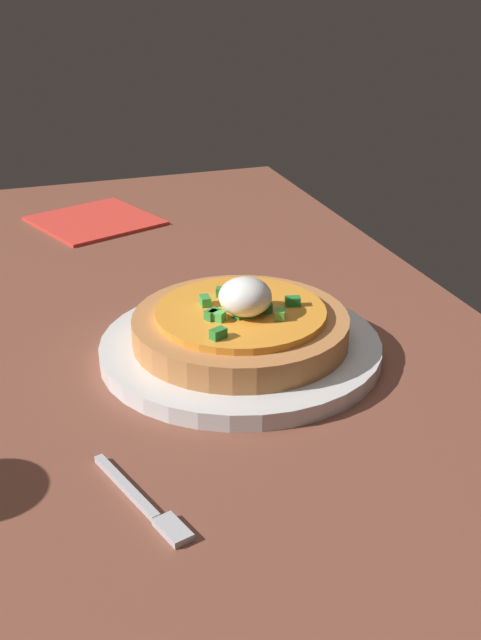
{
  "coord_description": "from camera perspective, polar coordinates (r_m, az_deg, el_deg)",
  "views": [
    {
      "loc": [
        -66.35,
        8.8,
        36.46
      ],
      "look_at": [
        -6.72,
        -11.45,
        6.66
      ],
      "focal_mm": 45.64,
      "sensor_mm": 36.0,
      "label": 1
    }
  ],
  "objects": [
    {
      "name": "fork",
      "position": [
        0.54,
        -6.78,
        -12.8
      ],
      "size": [
        10.68,
        4.09,
        0.5
      ],
      "rotation": [
        0.0,
        0.0,
        -2.85
      ],
      "color": "#B7B7BC",
      "rests_on": "dining_table"
    },
    {
      "name": "napkin",
      "position": [
        1.07,
        -10.17,
        6.87
      ],
      "size": [
        17.56,
        17.56,
        0.4
      ],
      "primitive_type": "cube",
      "rotation": [
        0.0,
        0.0,
        0.35
      ],
      "color": "red",
      "rests_on": "dining_table"
    },
    {
      "name": "plate",
      "position": [
        0.71,
        -0.0,
        -2.0
      ],
      "size": [
        24.45,
        24.45,
        1.48
      ],
      "primitive_type": "cylinder",
      "color": "silver",
      "rests_on": "dining_table"
    },
    {
      "name": "pizza",
      "position": [
        0.7,
        0.02,
        -0.31
      ],
      "size": [
        18.69,
        18.69,
        6.19
      ],
      "color": "#BD7741",
      "rests_on": "plate"
    },
    {
      "name": "dining_table",
      "position": [
        0.75,
        -9.93,
        -2.61
      ],
      "size": [
        106.54,
        72.87,
        3.17
      ],
      "primitive_type": "cube",
      "color": "brown",
      "rests_on": "ground"
    }
  ]
}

